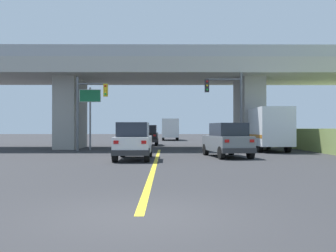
% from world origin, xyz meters
% --- Properties ---
extents(ground, '(160.00, 160.00, 0.00)m').
position_xyz_m(ground, '(0.00, 25.51, 0.00)').
color(ground, '#2B2B2D').
extents(overpass_bridge, '(35.37, 8.57, 8.01)m').
position_xyz_m(overpass_bridge, '(0.00, 25.51, 5.76)').
color(overpass_bridge, '#A8A59E').
rests_on(overpass_bridge, ground).
extents(lane_divider_stripe, '(0.20, 22.96, 0.01)m').
position_xyz_m(lane_divider_stripe, '(0.00, 11.48, 0.00)').
color(lane_divider_stripe, yellow).
rests_on(lane_divider_stripe, ground).
extents(suv_lead, '(1.87, 4.68, 2.02)m').
position_xyz_m(suv_lead, '(-1.24, 13.52, 1.01)').
color(suv_lead, silver).
rests_on(suv_lead, ground).
extents(suv_crossing, '(2.57, 4.76, 2.02)m').
position_xyz_m(suv_crossing, '(4.16, 15.29, 1.01)').
color(suv_crossing, slate).
rests_on(suv_crossing, ground).
extents(box_truck, '(2.33, 7.51, 3.21)m').
position_xyz_m(box_truck, '(8.18, 21.84, 1.68)').
color(box_truck, silver).
rests_on(box_truck, ground).
extents(sedan_oncoming, '(1.94, 4.82, 2.02)m').
position_xyz_m(sedan_oncoming, '(-1.26, 31.31, 1.01)').
color(sedan_oncoming, black).
rests_on(sedan_oncoming, ground).
extents(traffic_signal_nearside, '(2.81, 0.36, 5.87)m').
position_xyz_m(traffic_signal_nearside, '(5.24, 21.08, 3.78)').
color(traffic_signal_nearside, '#56595E').
rests_on(traffic_signal_nearside, ground).
extents(traffic_signal_farside, '(2.36, 0.36, 5.57)m').
position_xyz_m(traffic_signal_farside, '(-5.38, 21.43, 3.56)').
color(traffic_signal_farside, '#56595E').
rests_on(traffic_signal_farside, ground).
extents(highway_sign, '(1.69, 0.17, 4.93)m').
position_xyz_m(highway_sign, '(-5.46, 22.83, 3.65)').
color(highway_sign, slate).
rests_on(highway_sign, ground).
extents(semi_truck_distant, '(2.33, 6.92, 3.03)m').
position_xyz_m(semi_truck_distant, '(1.13, 47.65, 1.60)').
color(semi_truck_distant, navy).
rests_on(semi_truck_distant, ground).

